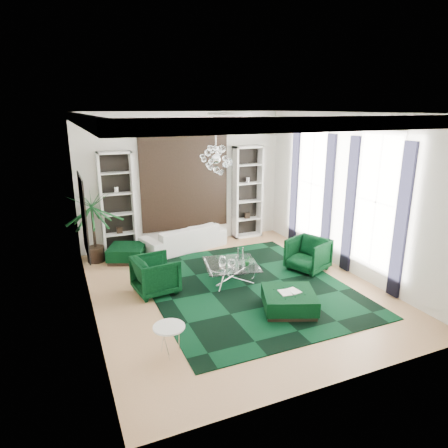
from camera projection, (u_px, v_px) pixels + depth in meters
name	position (u px, v px, depth m)	size (l,w,h in m)	color
floor	(234.00, 289.00, 8.92)	(6.00, 7.00, 0.02)	tan
ceiling	(236.00, 112.00, 7.85)	(6.00, 7.00, 0.02)	white
wall_back	(184.00, 179.00, 11.49)	(6.00, 0.02, 3.80)	silver
wall_front	(345.00, 263.00, 5.29)	(6.00, 0.02, 3.80)	silver
wall_left	(85.00, 221.00, 7.25)	(0.02, 7.00, 3.80)	silver
wall_right	(349.00, 194.00, 9.52)	(0.02, 7.00, 3.80)	silver
crown_molding	(236.00, 117.00, 7.88)	(6.00, 7.00, 0.18)	white
ceiling_medallion	(229.00, 114.00, 8.13)	(0.90, 0.90, 0.05)	white
tapestry	(185.00, 180.00, 11.44)	(2.50, 0.06, 2.80)	black
shelving_left	(117.00, 204.00, 10.71)	(0.90, 0.38, 2.80)	white
shelving_right	(248.00, 192.00, 12.19)	(0.90, 0.38, 2.80)	white
painting	(84.00, 216.00, 7.81)	(0.04, 1.30, 1.60)	black
window_near	(376.00, 202.00, 8.72)	(0.03, 1.10, 2.90)	white
curtain_near_a	(402.00, 222.00, 8.09)	(0.07, 0.30, 3.25)	black
curtain_near_b	(350.00, 206.00, 9.47)	(0.07, 0.30, 3.25)	black
window_far	(312.00, 184.00, 10.84)	(0.03, 1.10, 2.90)	white
curtain_far_a	(328.00, 199.00, 10.21)	(0.07, 0.30, 3.25)	black
curtain_far_b	(294.00, 188.00, 11.59)	(0.07, 0.30, 3.25)	black
rug	(247.00, 286.00, 9.01)	(4.20, 5.00, 0.02)	black
sofa	(184.00, 237.00, 11.30)	(2.39, 0.94, 0.70)	silver
armchair_left	(156.00, 275.00, 8.63)	(0.87, 0.89, 0.81)	black
armchair_right	(308.00, 255.00, 9.82)	(0.87, 0.89, 0.81)	black
coffee_table	(231.00, 272.00, 9.29)	(1.20, 1.20, 0.41)	white
ottoman_side	(127.00, 253.00, 10.50)	(0.90, 0.90, 0.40)	black
ottoman_front	(289.00, 301.00, 7.89)	(1.00, 1.00, 0.40)	black
book	(289.00, 292.00, 7.83)	(0.42, 0.28, 0.03)	white
side_table	(170.00, 341.00, 6.47)	(0.52, 0.52, 0.50)	white
palm	(92.00, 217.00, 10.16)	(1.50, 1.50, 2.40)	#124D20
chandelier	(216.00, 159.00, 8.34)	(0.80, 0.80, 0.72)	white
table_plant	(248.00, 261.00, 9.09)	(0.13, 0.11, 0.24)	#124D20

